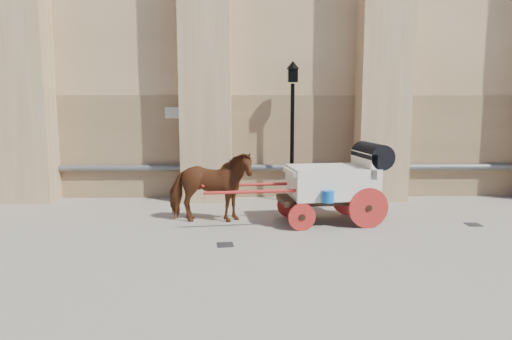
{
  "coord_description": "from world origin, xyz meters",
  "views": [
    {
      "loc": [
        0.07,
        -9.35,
        2.7
      ],
      "look_at": [
        0.34,
        1.02,
        1.23
      ],
      "focal_mm": 32.0,
      "sensor_mm": 36.0,
      "label": 1
    }
  ],
  "objects": [
    {
      "name": "ground",
      "position": [
        0.0,
        0.0,
        0.0
      ],
      "size": [
        90.0,
        90.0,
        0.0
      ],
      "primitive_type": "plane",
      "color": "gray",
      "rests_on": "ground"
    },
    {
      "name": "horse",
      "position": [
        -0.72,
        1.07,
        0.83
      ],
      "size": [
        2.0,
        0.96,
        1.67
      ],
      "primitive_type": "imported",
      "rotation": [
        0.0,
        0.0,
        1.54
      ],
      "color": "brown",
      "rests_on": "ground"
    },
    {
      "name": "carriage",
      "position": [
        2.24,
        1.01,
        1.0
      ],
      "size": [
        4.32,
        1.65,
        1.85
      ],
      "rotation": [
        0.0,
        0.0,
        0.12
      ],
      "color": "black",
      "rests_on": "ground"
    },
    {
      "name": "street_lamp",
      "position": [
        1.42,
        3.38,
        2.1
      ],
      "size": [
        0.37,
        0.37,
        3.92
      ],
      "color": "black",
      "rests_on": "ground"
    },
    {
      "name": "drain_grate_near",
      "position": [
        -0.31,
        -0.73,
        0.01
      ],
      "size": [
        0.35,
        0.35,
        0.01
      ],
      "primitive_type": "cube",
      "rotation": [
        0.0,
        0.0,
        0.1
      ],
      "color": "black",
      "rests_on": "ground"
    },
    {
      "name": "drain_grate_far",
      "position": [
        5.31,
        0.66,
        0.01
      ],
      "size": [
        0.33,
        0.33,
        0.01
      ],
      "primitive_type": "cube",
      "rotation": [
        0.0,
        0.0,
        -0.04
      ],
      "color": "black",
      "rests_on": "ground"
    }
  ]
}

